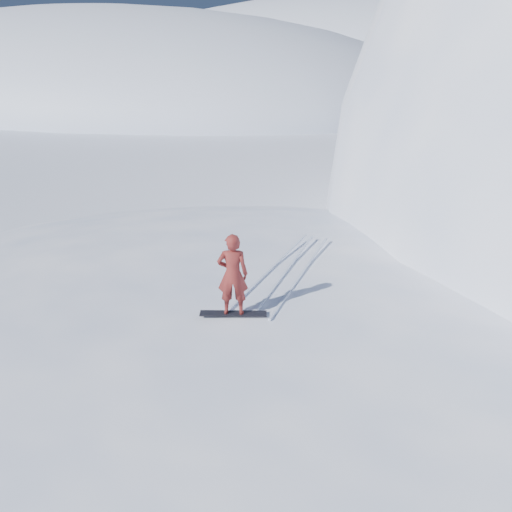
{
  "coord_description": "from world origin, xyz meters",
  "views": [
    {
      "loc": [
        5.38,
        -8.78,
        8.2
      ],
      "look_at": [
        -1.2,
        1.98,
        3.5
      ],
      "focal_mm": 40.0,
      "sensor_mm": 36.0,
      "label": 1
    }
  ],
  "objects": [
    {
      "name": "ground",
      "position": [
        0.0,
        0.0,
        0.0
      ],
      "size": [
        400.0,
        400.0,
        0.0
      ],
      "primitive_type": "plane",
      "color": "white",
      "rests_on": "ground"
    },
    {
      "name": "near_ridge",
      "position": [
        1.0,
        3.0,
        0.0
      ],
      "size": [
        36.0,
        28.0,
        4.8
      ],
      "primitive_type": "ellipsoid",
      "color": "white",
      "rests_on": "ground"
    },
    {
      "name": "far_ridge_a",
      "position": [
        -70.0,
        60.0,
        0.0
      ],
      "size": [
        120.0,
        70.0,
        28.0
      ],
      "primitive_type": "ellipsoid",
      "color": "white",
      "rests_on": "ground"
    },
    {
      "name": "far_ridge_c",
      "position": [
        -40.0,
        110.0,
        0.0
      ],
      "size": [
        140.0,
        90.0,
        36.0
      ],
      "primitive_type": "ellipsoid",
      "color": "white",
      "rests_on": "ground"
    },
    {
      "name": "wind_bumps",
      "position": [
        -0.56,
        2.12,
        0.0
      ],
      "size": [
        16.0,
        14.4,
        1.0
      ],
      "color": "white",
      "rests_on": "ground"
    },
    {
      "name": "snowboard",
      "position": [
        -1.2,
        0.98,
        2.41
      ],
      "size": [
        1.47,
        1.02,
        0.03
      ],
      "primitive_type": "cube",
      "rotation": [
        0.0,
        0.0,
        0.53
      ],
      "color": "black",
      "rests_on": "near_ridge"
    },
    {
      "name": "snowboarder",
      "position": [
        -1.2,
        0.98,
        3.38
      ],
      "size": [
        0.83,
        0.74,
        1.9
      ],
      "primitive_type": "imported",
      "rotation": [
        0.0,
        0.0,
        3.67
      ],
      "color": "maroon",
      "rests_on": "snowboard"
    },
    {
      "name": "board_tracks",
      "position": [
        -1.46,
        4.07,
        2.42
      ],
      "size": [
        2.11,
        5.93,
        0.04
      ],
      "color": "silver",
      "rests_on": "ground"
    }
  ]
}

